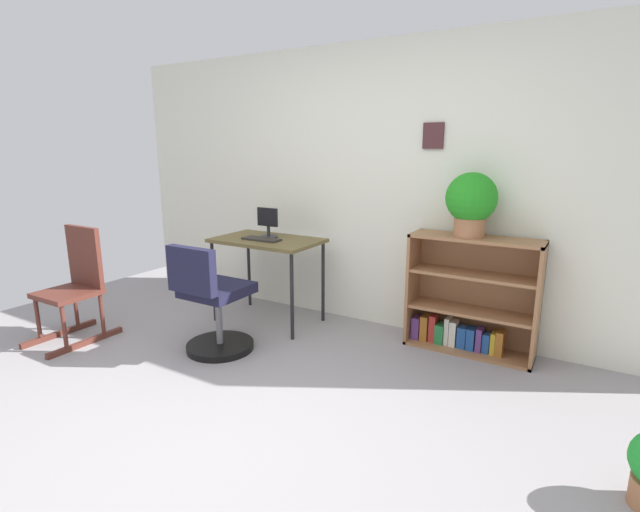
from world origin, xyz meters
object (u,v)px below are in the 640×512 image
object	(u,v)px
keyboard	(262,239)
monitor	(268,223)
office_chair	(212,306)
bookshelf_low	(470,301)
potted_plant_on_shelf	(471,201)
rocking_chair	(76,284)
desk	(267,246)

from	to	relation	value
keyboard	monitor	bearing A→B (deg)	101.35
keyboard	office_chair	size ratio (longest dim) A/B	0.40
keyboard	bookshelf_low	size ratio (longest dim) A/B	0.36
bookshelf_low	potted_plant_on_shelf	size ratio (longest dim) A/B	2.02
office_chair	potted_plant_on_shelf	world-z (taller)	potted_plant_on_shelf
office_chair	bookshelf_low	xyz separation A→B (m)	(1.65, 1.06, 0.02)
office_chair	rocking_chair	world-z (taller)	rocking_chair
desk	monitor	size ratio (longest dim) A/B	3.50
potted_plant_on_shelf	keyboard	bearing A→B (deg)	-169.11
bookshelf_low	keyboard	bearing A→B (deg)	-167.44
desk	rocking_chair	size ratio (longest dim) A/B	1.01
rocking_chair	potted_plant_on_shelf	bearing A→B (deg)	26.03
keyboard	office_chair	distance (m)	0.79
monitor	rocking_chair	distance (m)	1.64
potted_plant_on_shelf	monitor	bearing A→B (deg)	-173.51
keyboard	rocking_chair	xyz separation A→B (m)	(-1.10, -1.03, -0.31)
desk	monitor	xyz separation A→B (m)	(-0.03, 0.05, 0.20)
desk	bookshelf_low	world-z (taller)	bookshelf_low
desk	potted_plant_on_shelf	world-z (taller)	potted_plant_on_shelf
desk	potted_plant_on_shelf	bearing A→B (deg)	8.41
desk	rocking_chair	xyz separation A→B (m)	(-1.11, -1.11, -0.23)
keyboard	bookshelf_low	world-z (taller)	bookshelf_low
office_chair	rocking_chair	size ratio (longest dim) A/B	0.94
rocking_chair	potted_plant_on_shelf	distance (m)	3.17
monitor	bookshelf_low	xyz separation A→B (m)	(1.73, 0.25, -0.49)
bookshelf_low	potted_plant_on_shelf	bearing A→B (deg)	-118.04
office_chair	potted_plant_on_shelf	xyz separation A→B (m)	(1.62, 1.01, 0.79)
rocking_chair	bookshelf_low	distance (m)	3.14
office_chair	bookshelf_low	distance (m)	1.96
keyboard	bookshelf_low	distance (m)	1.78
potted_plant_on_shelf	rocking_chair	bearing A→B (deg)	-153.97
monitor	office_chair	xyz separation A→B (m)	(0.08, -0.81, -0.51)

